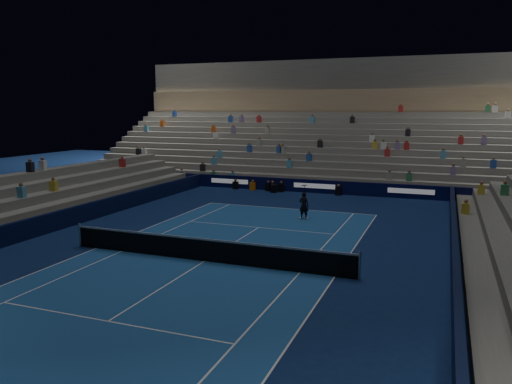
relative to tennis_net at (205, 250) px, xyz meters
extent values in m
plane|color=#0C1D49|center=(0.00, 0.00, -0.50)|extent=(90.00, 90.00, 0.00)
cube|color=#194A8C|center=(0.00, 0.00, -0.50)|extent=(10.97, 23.77, 0.01)
cube|color=black|center=(0.00, 18.50, 0.00)|extent=(44.00, 0.25, 1.00)
cube|color=black|center=(9.70, 0.00, 0.00)|extent=(0.25, 37.00, 1.00)
cube|color=black|center=(-9.70, 0.00, 0.00)|extent=(0.25, 37.00, 1.00)
cube|color=slate|center=(0.00, 19.50, -0.25)|extent=(44.00, 1.00, 0.50)
cube|color=slate|center=(0.00, 20.50, 0.00)|extent=(44.00, 1.00, 1.00)
cube|color=slate|center=(0.00, 21.50, 0.25)|extent=(44.00, 1.00, 1.50)
cube|color=slate|center=(0.00, 22.50, 0.50)|extent=(44.00, 1.00, 2.00)
cube|color=slate|center=(0.00, 23.50, 0.75)|extent=(44.00, 1.00, 2.50)
cube|color=slate|center=(0.00, 24.50, 1.00)|extent=(44.00, 1.00, 3.00)
cube|color=slate|center=(0.00, 25.50, 1.25)|extent=(44.00, 1.00, 3.50)
cube|color=slate|center=(0.00, 26.50, 1.50)|extent=(44.00, 1.00, 4.00)
cube|color=slate|center=(0.00, 27.50, 1.75)|extent=(44.00, 1.00, 4.50)
cube|color=slate|center=(0.00, 28.50, 2.00)|extent=(44.00, 1.00, 5.00)
cube|color=slate|center=(0.00, 29.50, 2.25)|extent=(44.00, 1.00, 5.50)
cube|color=slate|center=(0.00, 30.50, 2.50)|extent=(44.00, 1.00, 6.00)
cube|color=#947C5B|center=(0.00, 31.60, 6.60)|extent=(44.00, 0.60, 2.20)
cube|color=#4C4D4A|center=(0.00, 33.00, 9.20)|extent=(44.00, 2.40, 3.00)
cube|color=#61615D|center=(10.50, 0.00, -0.25)|extent=(1.00, 37.00, 0.50)
cube|color=slate|center=(-10.50, 0.00, -0.25)|extent=(1.00, 37.00, 0.50)
cylinder|color=#B2B2B7|center=(-6.40, 0.00, 0.05)|extent=(0.10, 0.10, 1.10)
cylinder|color=#B2B2B7|center=(6.40, 0.00, 0.05)|extent=(0.10, 0.10, 1.10)
cube|color=black|center=(0.00, 0.00, -0.05)|extent=(12.80, 0.03, 0.90)
cube|color=white|center=(0.00, 0.00, 0.44)|extent=(12.80, 0.04, 0.08)
imported|color=black|center=(1.70, 9.29, 0.29)|extent=(0.62, 0.45, 1.60)
cube|color=black|center=(-2.97, 17.60, -0.20)|extent=(0.65, 0.70, 0.62)
cylinder|color=black|center=(-2.97, 17.14, -0.01)|extent=(0.28, 0.38, 0.16)
camera|label=1|loc=(9.12, -17.91, 5.75)|focal=34.93mm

